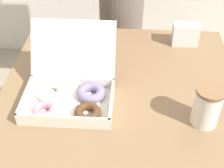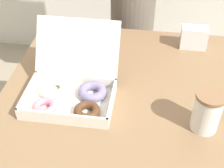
# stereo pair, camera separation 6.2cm
# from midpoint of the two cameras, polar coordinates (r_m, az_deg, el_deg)

# --- Properties ---
(table) EXTENTS (0.92, 0.89, 0.78)m
(table) POSITION_cam_midpoint_polar(r_m,az_deg,el_deg) (1.50, 3.00, -11.95)
(table) COLOR brown
(table) RESTS_ON ground_plane
(donut_box) EXTENTS (0.32, 0.33, 0.23)m
(donut_box) POSITION_cam_midpoint_polar(r_m,az_deg,el_deg) (1.14, -5.83, -1.07)
(donut_box) COLOR silver
(donut_box) RESTS_ON table
(coffee_cup) EXTENTS (0.10, 0.10, 0.15)m
(coffee_cup) POSITION_cam_midpoint_polar(r_m,az_deg,el_deg) (1.06, 18.60, -4.80)
(coffee_cup) COLOR silver
(coffee_cup) RESTS_ON table
(napkin_holder) EXTENTS (0.12, 0.06, 0.10)m
(napkin_holder) POSITION_cam_midpoint_polar(r_m,az_deg,el_deg) (1.46, 15.93, 8.14)
(napkin_holder) COLOR silver
(napkin_holder) RESTS_ON table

